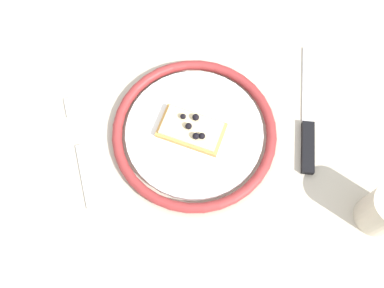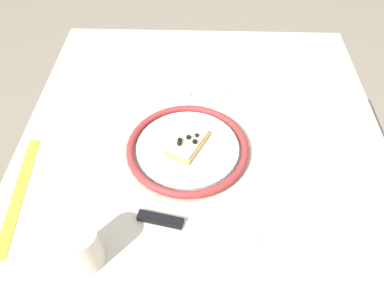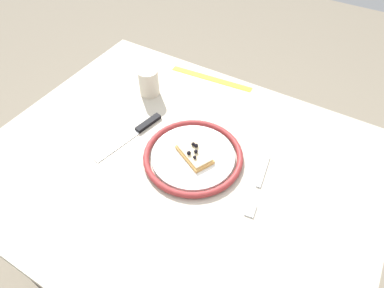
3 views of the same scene
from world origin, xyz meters
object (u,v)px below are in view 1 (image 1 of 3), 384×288
object	(u,v)px
cup	(384,210)
pizza_slice_near	(192,129)
dining_table	(206,134)
knife	(308,130)
plate	(194,133)
fork	(80,149)

from	to	relation	value
cup	pizza_slice_near	bearing A→B (deg)	147.86
dining_table	knife	distance (m)	0.19
plate	dining_table	bearing A→B (deg)	51.22
dining_table	plate	bearing A→B (deg)	-128.78
fork	dining_table	bearing A→B (deg)	10.20
cup	plate	bearing A→B (deg)	147.55
knife	cup	bearing A→B (deg)	-64.22
pizza_slice_near	plate	bearing A→B (deg)	-10.34
knife	fork	world-z (taller)	knife
knife	dining_table	bearing A→B (deg)	164.24
fork	cup	xyz separation A→B (m)	(0.46, -0.16, 0.04)
dining_table	pizza_slice_near	xyz separation A→B (m)	(-0.03, -0.03, 0.11)
cup	fork	bearing A→B (deg)	160.42
pizza_slice_near	knife	size ratio (longest dim) A/B	0.51
plate	fork	world-z (taller)	plate
knife	cup	distance (m)	0.18
pizza_slice_near	fork	size ratio (longest dim) A/B	0.61
pizza_slice_near	fork	bearing A→B (deg)	-177.84
dining_table	plate	world-z (taller)	plate
pizza_slice_near	fork	xyz separation A→B (m)	(-0.19, -0.01, -0.02)
pizza_slice_near	knife	world-z (taller)	pizza_slice_near
pizza_slice_near	knife	bearing A→B (deg)	-4.12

